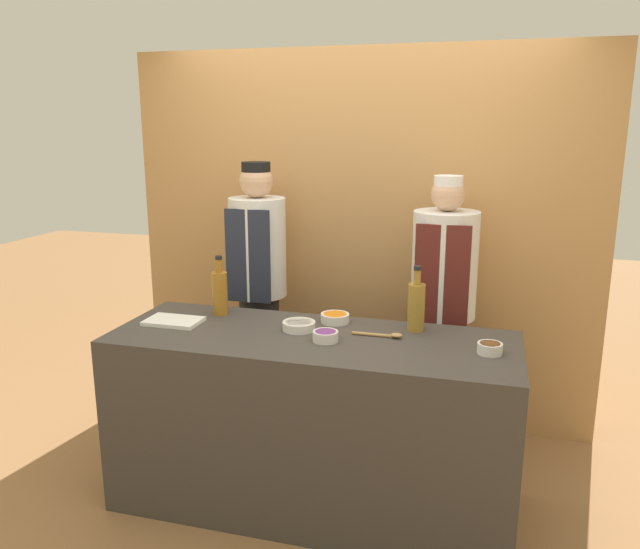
{
  "coord_description": "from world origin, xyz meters",
  "views": [
    {
      "loc": [
        0.82,
        -2.8,
        1.94
      ],
      "look_at": [
        0.0,
        0.15,
        1.2
      ],
      "focal_mm": 35.0,
      "sensor_mm": 36.0,
      "label": 1
    }
  ],
  "objects": [
    {
      "name": "ground_plane",
      "position": [
        0.0,
        0.0,
        0.0
      ],
      "size": [
        14.0,
        14.0,
        0.0
      ],
      "primitive_type": "plane",
      "color": "olive"
    },
    {
      "name": "cabinet_wall",
      "position": [
        0.0,
        1.15,
        1.2
      ],
      "size": [
        3.02,
        0.18,
        2.4
      ],
      "color": "#B7844C",
      "rests_on": "ground_plane"
    },
    {
      "name": "counter",
      "position": [
        0.0,
        0.0,
        0.46
      ],
      "size": [
        2.01,
        0.73,
        0.92
      ],
      "color": "#3D3833",
      "rests_on": "ground_plane"
    },
    {
      "name": "sauce_bowl_purple",
      "position": [
        0.08,
        -0.05,
        0.95
      ],
      "size": [
        0.12,
        0.12,
        0.05
      ],
      "color": "silver",
      "rests_on": "counter"
    },
    {
      "name": "sauce_bowl_orange",
      "position": [
        0.05,
        0.25,
        0.95
      ],
      "size": [
        0.15,
        0.15,
        0.05
      ],
      "color": "silver",
      "rests_on": "counter"
    },
    {
      "name": "sauce_bowl_brown",
      "position": [
        0.85,
        -0.01,
        0.95
      ],
      "size": [
        0.11,
        0.11,
        0.05
      ],
      "color": "silver",
      "rests_on": "counter"
    },
    {
      "name": "sauce_bowl_white",
      "position": [
        -0.09,
        0.08,
        0.94
      ],
      "size": [
        0.17,
        0.17,
        0.04
      ],
      "color": "silver",
      "rests_on": "counter"
    },
    {
      "name": "cutting_board",
      "position": [
        -0.76,
        0.01,
        0.93
      ],
      "size": [
        0.29,
        0.19,
        0.02
      ],
      "color": "white",
      "rests_on": "counter"
    },
    {
      "name": "bottle_vinegar",
      "position": [
        0.48,
        0.23,
        1.05
      ],
      "size": [
        0.09,
        0.09,
        0.34
      ],
      "color": "olive",
      "rests_on": "counter"
    },
    {
      "name": "bottle_amber",
      "position": [
        -0.59,
        0.22,
        1.05
      ],
      "size": [
        0.08,
        0.08,
        0.33
      ],
      "color": "#9E661E",
      "rests_on": "counter"
    },
    {
      "name": "wooden_spoon",
      "position": [
        0.34,
        0.08,
        0.93
      ],
      "size": [
        0.25,
        0.04,
        0.03
      ],
      "color": "#B2844C",
      "rests_on": "counter"
    },
    {
      "name": "chef_left",
      "position": [
        -0.57,
        0.76,
        0.93
      ],
      "size": [
        0.35,
        0.35,
        1.72
      ],
      "color": "#28282D",
      "rests_on": "ground_plane"
    },
    {
      "name": "chef_right",
      "position": [
        0.57,
        0.76,
        0.89
      ],
      "size": [
        0.37,
        0.37,
        1.66
      ],
      "color": "#28282D",
      "rests_on": "ground_plane"
    }
  ]
}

